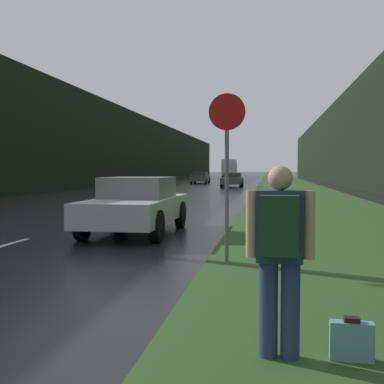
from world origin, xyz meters
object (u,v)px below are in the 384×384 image
at_px(car_passing_near, 137,204).
at_px(car_passing_far, 232,180).
at_px(hitchhiker_with_backpack, 280,249).
at_px(delivery_truck, 230,168).
at_px(stop_sign, 227,162).
at_px(car_oncoming, 200,177).
at_px(suitcase, 351,342).

height_order(car_passing_near, car_passing_far, car_passing_near).
relative_size(hitchhiker_with_backpack, car_passing_near, 0.36).
bearing_deg(delivery_truck, stop_sign, -85.43).
relative_size(stop_sign, car_passing_far, 0.64).
xyz_separation_m(hitchhiker_with_backpack, car_passing_far, (-3.33, 39.29, -0.26)).
bearing_deg(car_passing_far, car_oncoming, -67.05).
bearing_deg(suitcase, car_passing_far, 98.36).
distance_m(car_passing_near, car_oncoming, 42.26).
height_order(suitcase, car_oncoming, car_oncoming).
distance_m(stop_sign, car_passing_far, 35.27).
height_order(car_passing_near, car_oncoming, car_passing_near).
relative_size(car_passing_near, car_passing_far, 0.99).
height_order(hitchhiker_with_backpack, suitcase, hitchhiker_with_backpack).
distance_m(car_passing_far, car_oncoming, 11.23).
xyz_separation_m(stop_sign, car_oncoming, (-6.92, 45.51, -1.03)).
bearing_deg(suitcase, car_oncoming, 102.16).
bearing_deg(delivery_truck, suitcase, -84.77).
height_order(car_passing_far, delivery_truck, delivery_truck).
bearing_deg(car_passing_far, hitchhiker_with_backpack, 94.85).
xyz_separation_m(hitchhiker_with_backpack, car_passing_near, (-3.33, 7.60, -0.22)).
xyz_separation_m(car_passing_near, car_passing_far, (0.00, 31.69, -0.05)).
bearing_deg(suitcase, delivery_truck, 97.88).
relative_size(stop_sign, car_passing_near, 0.64).
distance_m(stop_sign, car_passing_near, 4.42).
distance_m(car_passing_near, delivery_truck, 83.28).
bearing_deg(stop_sign, delivery_truck, 94.57).
height_order(hitchhiker_with_backpack, delivery_truck, delivery_truck).
bearing_deg(delivery_truck, car_passing_far, -85.14).
xyz_separation_m(suitcase, car_passing_near, (-3.92, 7.53, 0.54)).
xyz_separation_m(stop_sign, car_passing_far, (-2.54, 35.16, -1.04)).
relative_size(hitchhiker_with_backpack, delivery_truck, 0.18).
distance_m(hitchhiker_with_backpack, suitcase, 0.96).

